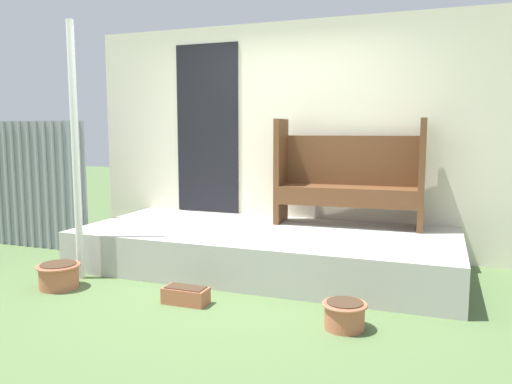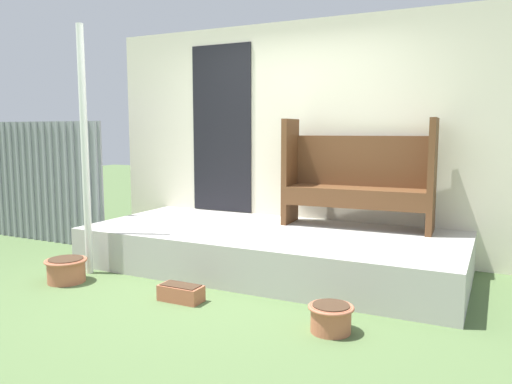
{
  "view_description": "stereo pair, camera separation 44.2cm",
  "coord_description": "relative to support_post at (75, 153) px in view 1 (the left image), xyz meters",
  "views": [
    {
      "loc": [
        1.73,
        -3.83,
        1.39
      ],
      "look_at": [
        0.2,
        0.29,
        0.85
      ],
      "focal_mm": 35.0,
      "sensor_mm": 36.0,
      "label": 1
    },
    {
      "loc": [
        2.14,
        -3.66,
        1.39
      ],
      "look_at": [
        0.2,
        0.29,
        0.85
      ],
      "focal_mm": 35.0,
      "sensor_mm": 36.0,
      "label": 2
    }
  ],
  "objects": [
    {
      "name": "planter_box_rect",
      "position": [
        1.27,
        -0.28,
        -1.12
      ],
      "size": [
        0.36,
        0.17,
        0.14
      ],
      "color": "#B26042",
      "rests_on": "ground_plane"
    },
    {
      "name": "flower_pot_middle",
      "position": [
        2.57,
        -0.35,
        -1.08
      ],
      "size": [
        0.32,
        0.32,
        0.2
      ],
      "color": "#B76647",
      "rests_on": "ground_plane"
    },
    {
      "name": "support_post",
      "position": [
        0.0,
        0.0,
        0.0
      ],
      "size": [
        0.07,
        0.07,
        2.38
      ],
      "color": "white",
      "rests_on": "ground_plane"
    },
    {
      "name": "porch_slab",
      "position": [
        1.53,
        0.92,
        -0.99
      ],
      "size": [
        3.73,
        1.64,
        0.4
      ],
      "color": "#B2AFA8",
      "rests_on": "ground_plane"
    },
    {
      "name": "house_wall",
      "position": [
        1.49,
        1.77,
        0.12
      ],
      "size": [
        4.93,
        0.08,
        2.6
      ],
      "color": "beige",
      "rests_on": "ground_plane"
    },
    {
      "name": "bench",
      "position": [
        2.26,
        1.47,
        -0.25
      ],
      "size": [
        1.52,
        0.47,
        1.11
      ],
      "rotation": [
        0.0,
        0.0,
        0.04
      ],
      "color": "brown",
      "rests_on": "porch_slab"
    },
    {
      "name": "flower_pot_left",
      "position": [
        0.03,
        -0.32,
        -1.07
      ],
      "size": [
        0.38,
        0.38,
        0.22
      ],
      "color": "#B76647",
      "rests_on": "ground_plane"
    },
    {
      "name": "ground_plane",
      "position": [
        1.43,
        0.1,
        -1.19
      ],
      "size": [
        24.0,
        24.0,
        0.0
      ],
      "primitive_type": "plane",
      "color": "#516B3D"
    }
  ]
}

